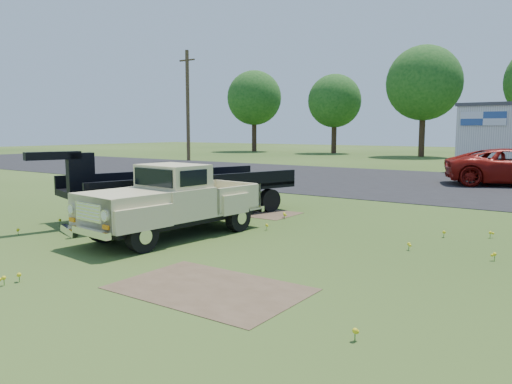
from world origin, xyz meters
TOP-DOWN VIEW (x-y plane):
  - ground at (0.00, 0.00)m, footprint 140.00×140.00m
  - asphalt_lot at (0.00, 15.00)m, footprint 90.00×14.00m
  - dirt_patch_a at (1.50, -3.00)m, footprint 3.00×2.00m
  - dirt_patch_b at (-2.00, 3.50)m, footprint 2.20×1.60m
  - utility_pole_west at (-22.00, 22.00)m, footprint 1.60×0.30m
  - treeline_a at (-28.00, 40.00)m, footprint 6.40×6.40m
  - treeline_b at (-18.00, 41.00)m, footprint 5.76×5.76m
  - treeline_c at (-8.00, 39.50)m, footprint 7.04×7.04m
  - vintage_pickup_truck at (-1.77, -0.45)m, footprint 2.33×4.93m
  - flatbed_trailer at (-3.67, 1.89)m, footprint 4.53×7.73m

SIDE VIEW (x-z plane):
  - ground at x=0.00m, z-range 0.00..0.00m
  - asphalt_lot at x=0.00m, z-range -0.01..0.01m
  - dirt_patch_a at x=1.50m, z-range -0.01..0.01m
  - dirt_patch_b at x=-2.00m, z-range -0.01..0.01m
  - vintage_pickup_truck at x=-1.77m, z-range 0.00..1.73m
  - flatbed_trailer at x=-3.67m, z-range 0.00..2.00m
  - utility_pole_west at x=-22.00m, z-range 0.10..9.10m
  - treeline_b at x=-18.00m, z-range 1.38..9.95m
  - treeline_a at x=-28.00m, z-range 1.54..11.06m
  - treeline_c at x=-8.00m, z-range 1.70..12.17m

